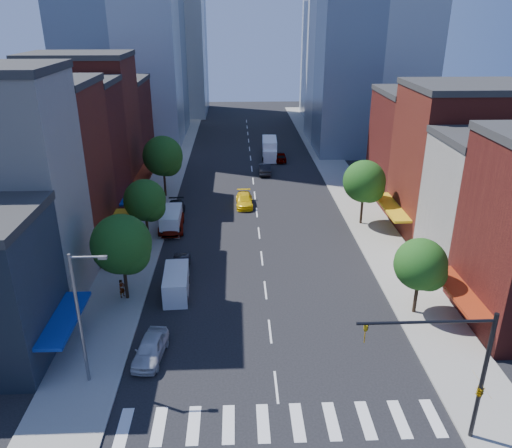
{
  "coord_description": "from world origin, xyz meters",
  "views": [
    {
      "loc": [
        -2.3,
        -24.99,
        21.9
      ],
      "look_at": [
        -0.7,
        14.75,
        5.0
      ],
      "focal_mm": 35.0,
      "sensor_mm": 36.0,
      "label": 1
    }
  ],
  "objects_px": {
    "parked_car_front": "(150,348)",
    "taxi": "(244,200)",
    "parked_car_third": "(171,223)",
    "box_truck": "(270,149)",
    "pedestrian_near": "(122,288)",
    "pedestrian_far": "(117,261)",
    "traffic_car_far": "(281,157)",
    "cargo_van_near": "(176,284)",
    "parked_car_second": "(181,265)",
    "cargo_van_far": "(171,221)",
    "parked_car_rear": "(175,210)",
    "traffic_car_oncoming": "(265,169)"
  },
  "relations": [
    {
      "from": "cargo_van_near",
      "to": "pedestrian_near",
      "type": "height_order",
      "value": "cargo_van_near"
    },
    {
      "from": "parked_car_third",
      "to": "box_truck",
      "type": "relative_size",
      "value": 0.76
    },
    {
      "from": "traffic_car_oncoming",
      "to": "box_truck",
      "type": "height_order",
      "value": "box_truck"
    },
    {
      "from": "parked_car_front",
      "to": "cargo_van_far",
      "type": "distance_m",
      "value": 22.04
    },
    {
      "from": "parked_car_rear",
      "to": "traffic_car_far",
      "type": "xyz_separation_m",
      "value": [
        14.23,
        22.85,
        -0.04
      ]
    },
    {
      "from": "parked_car_second",
      "to": "box_truck",
      "type": "relative_size",
      "value": 0.53
    },
    {
      "from": "parked_car_third",
      "to": "traffic_car_oncoming",
      "type": "distance_m",
      "value": 23.12
    },
    {
      "from": "cargo_van_far",
      "to": "parked_car_third",
      "type": "bearing_deg",
      "value": -93.81
    },
    {
      "from": "parked_car_third",
      "to": "taxi",
      "type": "relative_size",
      "value": 1.17
    },
    {
      "from": "cargo_van_far",
      "to": "box_truck",
      "type": "bearing_deg",
      "value": 65.13
    },
    {
      "from": "taxi",
      "to": "parked_car_front",
      "type": "bearing_deg",
      "value": -104.09
    },
    {
      "from": "taxi",
      "to": "pedestrian_near",
      "type": "xyz_separation_m",
      "value": [
        -10.49,
        -21.19,
        0.22
      ]
    },
    {
      "from": "parked_car_front",
      "to": "pedestrian_near",
      "type": "bearing_deg",
      "value": 120.95
    },
    {
      "from": "parked_car_rear",
      "to": "taxi",
      "type": "height_order",
      "value": "parked_car_rear"
    },
    {
      "from": "cargo_van_near",
      "to": "cargo_van_far",
      "type": "height_order",
      "value": "cargo_van_far"
    },
    {
      "from": "parked_car_front",
      "to": "box_truck",
      "type": "xyz_separation_m",
      "value": [
        11.48,
        50.93,
        0.66
      ]
    },
    {
      "from": "parked_car_front",
      "to": "taxi",
      "type": "distance_m",
      "value": 29.9
    },
    {
      "from": "cargo_van_near",
      "to": "box_truck",
      "type": "height_order",
      "value": "box_truck"
    },
    {
      "from": "cargo_van_far",
      "to": "pedestrian_near",
      "type": "relative_size",
      "value": 3.29
    },
    {
      "from": "pedestrian_near",
      "to": "taxi",
      "type": "bearing_deg",
      "value": 7.73
    },
    {
      "from": "parked_car_front",
      "to": "traffic_car_far",
      "type": "distance_m",
      "value": 50.44
    },
    {
      "from": "cargo_van_far",
      "to": "traffic_car_far",
      "type": "xyz_separation_m",
      "value": [
        14.23,
        26.69,
        -0.35
      ]
    },
    {
      "from": "parked_car_third",
      "to": "cargo_van_far",
      "type": "distance_m",
      "value": 0.29
    },
    {
      "from": "parked_car_second",
      "to": "pedestrian_near",
      "type": "relative_size",
      "value": 2.54
    },
    {
      "from": "pedestrian_near",
      "to": "parked_car_front",
      "type": "bearing_deg",
      "value": -121.78
    },
    {
      "from": "parked_car_front",
      "to": "parked_car_second",
      "type": "distance_m",
      "value": 12.47
    },
    {
      "from": "parked_car_front",
      "to": "box_truck",
      "type": "distance_m",
      "value": 52.21
    },
    {
      "from": "traffic_car_oncoming",
      "to": "pedestrian_far",
      "type": "relative_size",
      "value": 2.92
    },
    {
      "from": "taxi",
      "to": "box_truck",
      "type": "distance_m",
      "value": 22.32
    },
    {
      "from": "parked_car_front",
      "to": "pedestrian_far",
      "type": "bearing_deg",
      "value": 117.97
    },
    {
      "from": "parked_car_rear",
      "to": "taxi",
      "type": "xyz_separation_m",
      "value": [
        8.08,
        3.23,
        -0.05
      ]
    },
    {
      "from": "cargo_van_near",
      "to": "pedestrian_far",
      "type": "xyz_separation_m",
      "value": [
        -5.86,
        4.59,
        -0.08
      ]
    },
    {
      "from": "parked_car_second",
      "to": "taxi",
      "type": "bearing_deg",
      "value": 69.55
    },
    {
      "from": "parked_car_second",
      "to": "pedestrian_far",
      "type": "height_order",
      "value": "pedestrian_far"
    },
    {
      "from": "taxi",
      "to": "box_truck",
      "type": "relative_size",
      "value": 0.65
    },
    {
      "from": "parked_car_third",
      "to": "cargo_van_near",
      "type": "distance_m",
      "value": 13.83
    },
    {
      "from": "parked_car_front",
      "to": "traffic_car_oncoming",
      "type": "bearing_deg",
      "value": 83.17
    },
    {
      "from": "taxi",
      "to": "parked_car_rear",
      "type": "bearing_deg",
      "value": -158.85
    },
    {
      "from": "parked_car_front",
      "to": "parked_car_second",
      "type": "height_order",
      "value": "parked_car_front"
    },
    {
      "from": "parked_car_second",
      "to": "parked_car_rear",
      "type": "relative_size",
      "value": 0.76
    },
    {
      "from": "parked_car_rear",
      "to": "traffic_car_far",
      "type": "height_order",
      "value": "parked_car_rear"
    },
    {
      "from": "parked_car_third",
      "to": "box_truck",
      "type": "distance_m",
      "value": 31.62
    },
    {
      "from": "pedestrian_far",
      "to": "parked_car_third",
      "type": "bearing_deg",
      "value": 175.34
    },
    {
      "from": "parked_car_third",
      "to": "taxi",
      "type": "height_order",
      "value": "parked_car_third"
    },
    {
      "from": "parked_car_front",
      "to": "parked_car_rear",
      "type": "relative_size",
      "value": 0.85
    },
    {
      "from": "cargo_van_near",
      "to": "cargo_van_far",
      "type": "bearing_deg",
      "value": 95.31
    },
    {
      "from": "pedestrian_far",
      "to": "traffic_car_far",
      "type": "bearing_deg",
      "value": 171.53
    },
    {
      "from": "taxi",
      "to": "pedestrian_near",
      "type": "height_order",
      "value": "pedestrian_near"
    },
    {
      "from": "parked_car_third",
      "to": "traffic_car_far",
      "type": "height_order",
      "value": "parked_car_third"
    },
    {
      "from": "pedestrian_far",
      "to": "cargo_van_far",
      "type": "bearing_deg",
      "value": 175.49
    }
  ]
}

